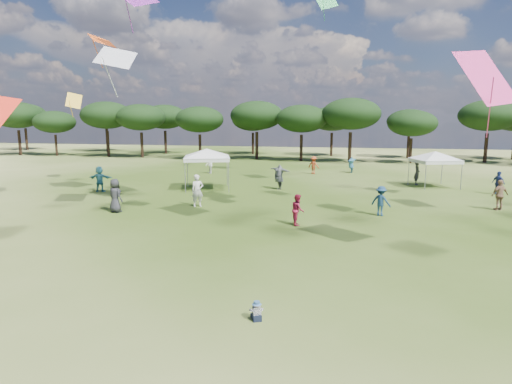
% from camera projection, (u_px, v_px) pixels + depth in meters
% --- Properties ---
extents(ground, '(140.00, 140.00, 0.00)m').
position_uv_depth(ground, '(209.00, 364.00, 9.14)').
color(ground, '#3A5218').
rests_on(ground, ground).
extents(tree_line, '(108.78, 17.63, 7.77)m').
position_uv_depth(tree_line, '(344.00, 116.00, 53.47)').
color(tree_line, black).
rests_on(tree_line, ground).
extents(tent_left, '(6.21, 6.21, 3.31)m').
position_uv_depth(tent_left, '(207.00, 150.00, 31.17)').
color(tent_left, gray).
rests_on(tent_left, ground).
extents(tent_right, '(5.67, 5.67, 3.02)m').
position_uv_depth(tent_right, '(435.00, 153.00, 32.28)').
color(tent_right, gray).
rests_on(tent_right, ground).
extents(toddler, '(0.40, 0.43, 0.53)m').
position_uv_depth(toddler, '(257.00, 312.00, 11.10)').
color(toddler, black).
rests_on(toddler, ground).
extents(festival_crowd, '(28.81, 22.91, 1.92)m').
position_uv_depth(festival_crowd, '(285.00, 178.00, 31.24)').
color(festival_crowd, '#266172').
rests_on(festival_crowd, ground).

